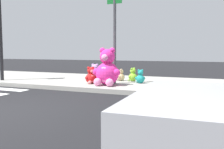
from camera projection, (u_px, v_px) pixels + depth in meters
sidewalk at (99, 82)px, 10.30m from camera, size 28.00×4.40×0.15m
sign_pole at (115, 37)px, 9.02m from camera, size 0.56×0.11×3.20m
plush_pink_large at (107, 70)px, 8.60m from camera, size 1.00×0.87×1.30m
plush_tan at (121, 76)px, 9.99m from camera, size 0.33×0.36×0.47m
plush_teal at (140, 78)px, 9.20m from camera, size 0.36×0.37×0.51m
plush_lavender at (95, 75)px, 9.59m from camera, size 0.54×0.48×0.70m
plush_red at (91, 77)px, 9.07m from camera, size 0.45×0.44×0.62m
plush_lime at (133, 76)px, 9.80m from camera, size 0.38×0.39×0.53m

